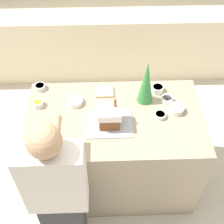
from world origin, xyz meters
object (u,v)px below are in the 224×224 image
at_px(candy_bowl_far_left, 167,99).
at_px(candy_bowl_far_right, 75,101).
at_px(candy_bowl_beside_tree, 160,115).
at_px(candy_bowl_near_tray_right, 158,89).
at_px(baking_tray, 109,124).
at_px(candy_bowl_center_rear, 38,103).
at_px(candy_bowl_near_tray_left, 177,109).
at_px(cookbook, 104,92).
at_px(decorative_tree, 146,82).
at_px(gingerbread_house, 109,116).
at_px(person, 59,197).
at_px(candy_bowl_front_corner, 40,87).

bearing_deg(candy_bowl_far_left, candy_bowl_far_right, 179.73).
bearing_deg(candy_bowl_beside_tree, candy_bowl_near_tray_right, 86.36).
relative_size(baking_tray, candy_bowl_far_left, 3.54).
height_order(candy_bowl_center_rear, candy_bowl_beside_tree, candy_bowl_center_rear).
bearing_deg(candy_bowl_far_right, candy_bowl_near_tray_left, -8.04).
bearing_deg(cookbook, decorative_tree, -16.35).
distance_m(baking_tray, cookbook, 0.37).
relative_size(gingerbread_house, candy_bowl_beside_tree, 2.56).
height_order(decorative_tree, candy_bowl_far_right, decorative_tree).
bearing_deg(cookbook, candy_bowl_beside_tree, -33.57).
bearing_deg(person, cookbook, 69.93).
relative_size(candy_bowl_front_corner, candy_bowl_beside_tree, 1.00).
xyz_separation_m(candy_bowl_near_tray_left, person, (-0.94, -0.69, -0.15)).
xyz_separation_m(candy_bowl_far_right, candy_bowl_beside_tree, (0.71, -0.18, -0.00)).
distance_m(candy_bowl_beside_tree, person, 1.03).
xyz_separation_m(candy_bowl_near_tray_right, person, (-0.82, -0.94, -0.15)).
bearing_deg(candy_bowl_center_rear, baking_tray, -20.47).
relative_size(candy_bowl_center_rear, candy_bowl_near_tray_right, 0.85).
bearing_deg(candy_bowl_near_tray_right, candy_bowl_beside_tree, -93.64).
distance_m(candy_bowl_center_rear, candy_bowl_beside_tree, 1.03).
xyz_separation_m(decorative_tree, candy_bowl_far_right, (-0.60, -0.02, -0.18)).
bearing_deg(person, candy_bowl_far_left, 42.51).
distance_m(baking_tray, gingerbread_house, 0.10).
relative_size(candy_bowl_near_tray_right, cookbook, 0.66).
bearing_deg(person, candy_bowl_far_right, 83.75).
bearing_deg(candy_bowl_far_right, candy_bowl_far_left, -0.27).
height_order(gingerbread_house, cookbook, gingerbread_house).
bearing_deg(candy_bowl_near_tray_right, candy_bowl_far_right, -170.08).
distance_m(candy_bowl_far_right, candy_bowl_far_left, 0.79).
distance_m(candy_bowl_near_tray_left, candy_bowl_far_right, 0.86).
height_order(candy_bowl_far_right, candy_bowl_far_left, candy_bowl_far_left).
distance_m(candy_bowl_near_tray_left, candy_bowl_front_corner, 1.22).
relative_size(candy_bowl_beside_tree, person, 0.06).
xyz_separation_m(candy_bowl_near_tray_left, candy_bowl_near_tray_right, (-0.13, 0.25, 0.00)).
bearing_deg(candy_bowl_front_corner, candy_bowl_near_tray_right, -3.60).
height_order(candy_bowl_near_tray_left, candy_bowl_far_left, candy_bowl_near_tray_left).
bearing_deg(candy_bowl_far_right, decorative_tree, 2.07).
bearing_deg(candy_bowl_center_rear, candy_bowl_near_tray_left, -4.99).
bearing_deg(decorative_tree, candy_bowl_center_rear, -177.46).
bearing_deg(candy_bowl_center_rear, candy_bowl_far_right, 3.44).
bearing_deg(decorative_tree, person, -129.62).
distance_m(candy_bowl_far_left, person, 1.20).
relative_size(baking_tray, candy_bowl_far_right, 2.73).
distance_m(gingerbread_house, cookbook, 0.38).
distance_m(decorative_tree, candy_bowl_far_right, 0.63).
xyz_separation_m(decorative_tree, candy_bowl_front_corner, (-0.92, 0.17, -0.18)).
bearing_deg(cookbook, candy_bowl_far_left, -13.30).
xyz_separation_m(candy_bowl_beside_tree, person, (-0.80, -0.63, -0.14)).
bearing_deg(decorative_tree, candy_bowl_front_corner, 169.45).
relative_size(candy_bowl_far_left, cookbook, 0.65).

